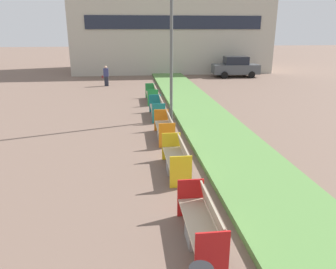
{
  "coord_description": "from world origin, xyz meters",
  "views": [
    {
      "loc": [
        -0.43,
        2.27,
        4.24
      ],
      "look_at": [
        0.9,
        13.47,
        0.6
      ],
      "focal_mm": 35.0,
      "sensor_mm": 36.0,
      "label": 1
    }
  ],
  "objects_px": {
    "bench_yellow_frame": "(177,161)",
    "parked_car_distant": "(236,67)",
    "bench_orange_frame": "(165,129)",
    "pedestrian_walking": "(106,76)",
    "bench_teal_frame": "(158,110)",
    "street_lamp_post": "(171,14)",
    "bench_green_frame": "(152,95)",
    "bench_red_frame": "(201,226)"
  },
  "relations": [
    {
      "from": "bench_green_frame",
      "to": "pedestrian_walking",
      "type": "bearing_deg",
      "value": 116.92
    },
    {
      "from": "street_lamp_post",
      "to": "bench_green_frame",
      "type": "bearing_deg",
      "value": 97.9
    },
    {
      "from": "pedestrian_walking",
      "to": "bench_teal_frame",
      "type": "bearing_deg",
      "value": -72.51
    },
    {
      "from": "bench_yellow_frame",
      "to": "parked_car_distant",
      "type": "distance_m",
      "value": 22.11
    },
    {
      "from": "bench_orange_frame",
      "to": "street_lamp_post",
      "type": "relative_size",
      "value": 0.25
    },
    {
      "from": "bench_green_frame",
      "to": "parked_car_distant",
      "type": "bearing_deg",
      "value": 49.69
    },
    {
      "from": "bench_orange_frame",
      "to": "pedestrian_walking",
      "type": "relative_size",
      "value": 1.43
    },
    {
      "from": "bench_teal_frame",
      "to": "street_lamp_post",
      "type": "xyz_separation_m",
      "value": [
        0.61,
        -0.62,
        4.51
      ]
    },
    {
      "from": "bench_yellow_frame",
      "to": "bench_orange_frame",
      "type": "distance_m",
      "value": 3.33
    },
    {
      "from": "bench_green_frame",
      "to": "parked_car_distant",
      "type": "relative_size",
      "value": 0.55
    },
    {
      "from": "street_lamp_post",
      "to": "parked_car_distant",
      "type": "distance_m",
      "value": 16.81
    },
    {
      "from": "pedestrian_walking",
      "to": "bench_green_frame",
      "type": "bearing_deg",
      "value": -63.08
    },
    {
      "from": "bench_yellow_frame",
      "to": "bench_teal_frame",
      "type": "height_order",
      "value": "same"
    },
    {
      "from": "bench_orange_frame",
      "to": "bench_green_frame",
      "type": "distance_m",
      "value": 7.15
    },
    {
      "from": "bench_yellow_frame",
      "to": "bench_green_frame",
      "type": "height_order",
      "value": "same"
    },
    {
      "from": "bench_orange_frame",
      "to": "street_lamp_post",
      "type": "bearing_deg",
      "value": 77.53
    },
    {
      "from": "bench_orange_frame",
      "to": "pedestrian_walking",
      "type": "xyz_separation_m",
      "value": [
        -3.13,
        13.32,
        0.41
      ]
    },
    {
      "from": "bench_yellow_frame",
      "to": "bench_orange_frame",
      "type": "relative_size",
      "value": 0.97
    },
    {
      "from": "parked_car_distant",
      "to": "street_lamp_post",
      "type": "bearing_deg",
      "value": -115.53
    },
    {
      "from": "bench_red_frame",
      "to": "street_lamp_post",
      "type": "relative_size",
      "value": 0.23
    },
    {
      "from": "bench_teal_frame",
      "to": "pedestrian_walking",
      "type": "height_order",
      "value": "pedestrian_walking"
    },
    {
      "from": "bench_yellow_frame",
      "to": "parked_car_distant",
      "type": "bearing_deg",
      "value": 67.55
    },
    {
      "from": "bench_green_frame",
      "to": "parked_car_distant",
      "type": "height_order",
      "value": "parked_car_distant"
    },
    {
      "from": "bench_yellow_frame",
      "to": "bench_teal_frame",
      "type": "xyz_separation_m",
      "value": [
        0.0,
        6.72,
        0.0
      ]
    },
    {
      "from": "bench_teal_frame",
      "to": "street_lamp_post",
      "type": "height_order",
      "value": "street_lamp_post"
    },
    {
      "from": "bench_yellow_frame",
      "to": "bench_green_frame",
      "type": "xyz_separation_m",
      "value": [
        0.0,
        10.48,
        0.01
      ]
    },
    {
      "from": "bench_yellow_frame",
      "to": "parked_car_distant",
      "type": "xyz_separation_m",
      "value": [
        8.44,
        20.43,
        0.54
      ]
    },
    {
      "from": "bench_orange_frame",
      "to": "bench_green_frame",
      "type": "relative_size",
      "value": 0.94
    },
    {
      "from": "bench_yellow_frame",
      "to": "pedestrian_walking",
      "type": "height_order",
      "value": "pedestrian_walking"
    },
    {
      "from": "bench_teal_frame",
      "to": "bench_green_frame",
      "type": "relative_size",
      "value": 0.95
    },
    {
      "from": "bench_orange_frame",
      "to": "bench_green_frame",
      "type": "bearing_deg",
      "value": 89.99
    },
    {
      "from": "bench_yellow_frame",
      "to": "pedestrian_walking",
      "type": "xyz_separation_m",
      "value": [
        -3.13,
        16.65,
        0.41
      ]
    },
    {
      "from": "bench_orange_frame",
      "to": "pedestrian_walking",
      "type": "bearing_deg",
      "value": 103.23
    },
    {
      "from": "street_lamp_post",
      "to": "bench_red_frame",
      "type": "bearing_deg",
      "value": -93.63
    },
    {
      "from": "bench_teal_frame",
      "to": "parked_car_distant",
      "type": "height_order",
      "value": "parked_car_distant"
    },
    {
      "from": "bench_orange_frame",
      "to": "pedestrian_walking",
      "type": "height_order",
      "value": "pedestrian_walking"
    },
    {
      "from": "bench_green_frame",
      "to": "parked_car_distant",
      "type": "xyz_separation_m",
      "value": [
        8.44,
        9.95,
        0.54
      ]
    },
    {
      "from": "bench_yellow_frame",
      "to": "street_lamp_post",
      "type": "distance_m",
      "value": 7.6
    },
    {
      "from": "bench_red_frame",
      "to": "pedestrian_walking",
      "type": "distance_m",
      "value": 20.44
    },
    {
      "from": "bench_teal_frame",
      "to": "pedestrian_walking",
      "type": "relative_size",
      "value": 1.44
    },
    {
      "from": "bench_orange_frame",
      "to": "bench_teal_frame",
      "type": "bearing_deg",
      "value": 90.0
    },
    {
      "from": "bench_yellow_frame",
      "to": "parked_car_distant",
      "type": "height_order",
      "value": "parked_car_distant"
    }
  ]
}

